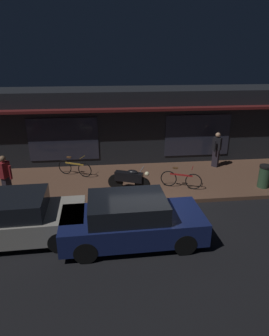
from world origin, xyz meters
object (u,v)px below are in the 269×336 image
(bicycle_parked, at_px, (181,179))
(person_bystander, at_px, (216,149))
(person_photographer, at_px, (5,176))
(parked_car_far, at_px, (12,218))
(motorcycle, at_px, (130,179))
(parked_car_across, at_px, (131,220))
(bicycle_extra, at_px, (75,168))
(trash_bin, at_px, (264,176))

(bicycle_parked, distance_m, person_bystander, 3.15)
(person_photographer, height_order, parked_car_far, person_photographer)
(person_bystander, bearing_deg, bicycle_parked, -136.41)
(parked_car_far, bearing_deg, bicycle_parked, 24.90)
(motorcycle, relative_size, parked_car_across, 0.39)
(motorcycle, xyz_separation_m, person_photographer, (-4.57, -0.16, 0.38))
(person_photographer, xyz_separation_m, parked_car_far, (0.86, -2.49, -0.32))
(bicycle_extra, height_order, parked_car_far, parked_car_far)
(bicycle_parked, bearing_deg, trash_bin, -5.29)
(person_photographer, xyz_separation_m, person_bystander, (8.88, 2.33, 0.00))
(motorcycle, distance_m, trash_bin, 5.41)
(motorcycle, relative_size, trash_bin, 1.74)
(parked_car_across, bearing_deg, person_bystander, 49.21)
(person_photographer, bearing_deg, bicycle_extra, 40.33)
(bicycle_extra, relative_size, person_bystander, 0.90)
(bicycle_parked, xyz_separation_m, parked_car_far, (-5.77, -2.68, 0.20))
(trash_bin, bearing_deg, person_photographer, 179.28)
(person_bystander, distance_m, parked_car_far, 9.36)
(bicycle_parked, distance_m, bicycle_extra, 4.68)
(parked_car_across, bearing_deg, motorcycle, 85.21)
(parked_car_far, bearing_deg, person_photographer, 109.03)
(person_bystander, xyz_separation_m, parked_car_far, (-8.02, -4.82, -0.32))
(bicycle_parked, bearing_deg, motorcycle, -179.26)
(person_bystander, bearing_deg, parked_car_across, -130.79)
(person_photographer, bearing_deg, motorcycle, 1.97)
(bicycle_extra, relative_size, trash_bin, 1.62)
(parked_car_far, bearing_deg, person_bystander, 31.01)
(bicycle_extra, xyz_separation_m, person_bystander, (6.58, 0.38, 0.52))
(motorcycle, relative_size, person_bystander, 0.97)
(motorcycle, distance_m, parked_car_across, 3.14)
(person_bystander, bearing_deg, trash_bin, -66.02)
(bicycle_parked, height_order, trash_bin, trash_bin)
(bicycle_parked, relative_size, person_photographer, 0.92)
(motorcycle, bearing_deg, bicycle_parked, 0.74)
(motorcycle, xyz_separation_m, bicycle_extra, (-2.27, 1.79, -0.14))
(trash_bin, bearing_deg, motorcycle, 177.01)
(person_bystander, height_order, parked_car_far, person_bystander)
(bicycle_extra, bearing_deg, person_bystander, 3.26)
(motorcycle, relative_size, person_photographer, 0.97)
(person_photographer, bearing_deg, parked_car_far, -70.97)
(motorcycle, height_order, person_bystander, person_bystander)
(person_photographer, height_order, trash_bin, person_photographer)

